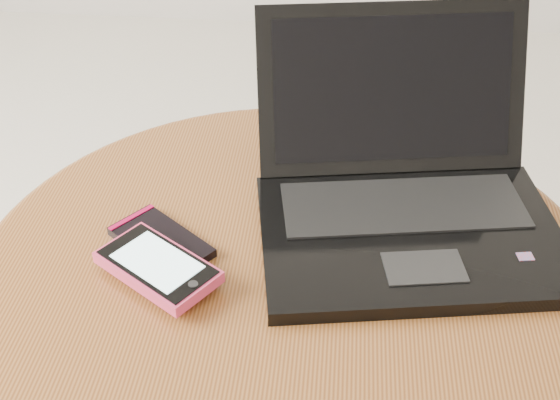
{
  "coord_description": "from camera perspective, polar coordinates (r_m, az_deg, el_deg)",
  "views": [
    {
      "loc": [
        0.08,
        -0.46,
        1.07
      ],
      "look_at": [
        0.02,
        0.15,
        0.61
      ],
      "focal_mm": 47.17,
      "sensor_mm": 36.0,
      "label": 1
    }
  ],
  "objects": [
    {
      "name": "table",
      "position": [
        0.86,
        0.55,
        -10.83
      ],
      "size": [
        0.69,
        0.69,
        0.55
      ],
      "color": "#4E2314",
      "rests_on": "ground"
    },
    {
      "name": "laptop",
      "position": [
        0.83,
        9.67,
        0.64
      ],
      "size": [
        0.37,
        0.36,
        0.2
      ],
      "color": "black",
      "rests_on": "table"
    },
    {
      "name": "phone_black",
      "position": [
        0.81,
        -9.22,
        -3.21
      ],
      "size": [
        0.13,
        0.12,
        0.01
      ],
      "color": "black",
      "rests_on": "table"
    },
    {
      "name": "phone_pink",
      "position": [
        0.76,
        -9.46,
        -5.11
      ],
      "size": [
        0.14,
        0.13,
        0.02
      ],
      "color": "#D2355B",
      "rests_on": "phone_black"
    }
  ]
}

